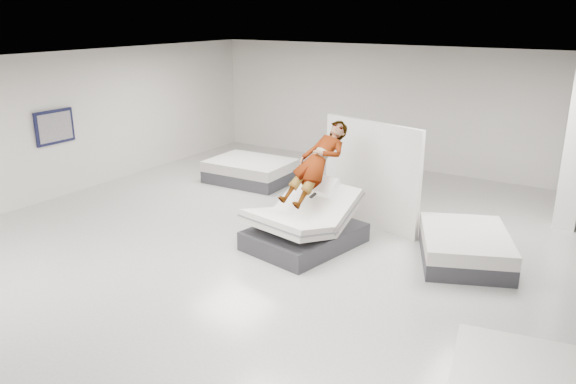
# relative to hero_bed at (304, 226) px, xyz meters

# --- Properties ---
(room) EXTENTS (14.00, 14.04, 3.20)m
(room) POSITION_rel_hero_bed_xyz_m (-0.17, -1.00, 1.23)
(room) COLOR beige
(room) RESTS_ON ground
(hero_bed) EXTENTS (1.81, 2.19, 1.18)m
(hero_bed) POSITION_rel_hero_bed_xyz_m (0.00, 0.00, 0.00)
(hero_bed) COLOR #333337
(hero_bed) RESTS_ON floor
(person) EXTENTS (0.95, 1.69, 1.61)m
(person) POSITION_rel_hero_bed_xyz_m (0.06, 0.31, 0.88)
(person) COLOR slate
(person) RESTS_ON hero_bed
(remote) EXTENTS (0.08, 0.15, 0.08)m
(remote) POSITION_rel_hero_bed_xyz_m (0.21, -0.08, 0.64)
(remote) COLOR black
(remote) RESTS_ON person
(divider_panel) EXTENTS (2.22, 0.70, 2.06)m
(divider_panel) POSITION_rel_hero_bed_xyz_m (0.53, 1.59, 0.66)
(divider_panel) COLOR silver
(divider_panel) RESTS_ON floor
(flat_bed_right_far) EXTENTS (1.99, 2.24, 0.51)m
(flat_bed_right_far) POSITION_rel_hero_bed_xyz_m (2.60, 0.91, -0.12)
(flat_bed_right_far) COLOR #333337
(flat_bed_right_far) RESTS_ON floor
(flat_bed_left_far) EXTENTS (2.01, 1.53, 0.54)m
(flat_bed_left_far) POSITION_rel_hero_bed_xyz_m (-3.17, 2.73, -0.10)
(flat_bed_left_far) COLOR #333337
(flat_bed_left_far) RESTS_ON floor
(wall_poster) EXTENTS (0.06, 0.95, 0.75)m
(wall_poster) POSITION_rel_hero_bed_xyz_m (-6.10, -0.50, 1.23)
(wall_poster) COLOR black
(wall_poster) RESTS_ON wall_left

